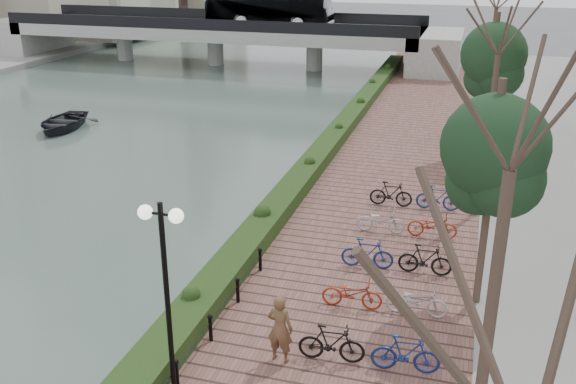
% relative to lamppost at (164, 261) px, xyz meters
% --- Properties ---
extents(river_water, '(30.00, 130.00, 0.02)m').
position_rel_lamppost_xyz_m(river_water, '(-16.42, 22.21, -3.94)').
color(river_water, '#495C53').
rests_on(river_water, ground).
extents(promenade, '(8.00, 75.00, 0.50)m').
position_rel_lamppost_xyz_m(promenade, '(2.58, 14.71, -3.70)').
color(promenade, brown).
rests_on(promenade, ground).
extents(hedge, '(1.10, 56.00, 0.60)m').
position_rel_lamppost_xyz_m(hedge, '(-0.82, 17.21, -3.15)').
color(hedge, '#193413').
rests_on(hedge, promenade).
extents(lamppost, '(1.02, 0.32, 4.77)m').
position_rel_lamppost_xyz_m(lamppost, '(0.00, 0.00, 0.00)').
color(lamppost, black).
rests_on(lamppost, promenade).
extents(pedestrian, '(0.71, 0.50, 1.82)m').
position_rel_lamppost_xyz_m(pedestrian, '(1.95, 1.94, -2.53)').
color(pedestrian, brown).
rests_on(pedestrian, promenade).
extents(bicycle_parking, '(2.40, 14.69, 1.00)m').
position_rel_lamppost_xyz_m(bicycle_parking, '(4.08, 6.10, -2.97)').
color(bicycle_parking, '#B5B5BA').
rests_on(bicycle_parking, promenade).
extents(street_trees, '(3.20, 37.12, 6.80)m').
position_rel_lamppost_xyz_m(street_trees, '(6.58, 9.89, -0.26)').
color(street_trees, '#382B21').
rests_on(street_trees, promenade).
extents(bridge, '(36.00, 10.77, 6.50)m').
position_rel_lamppost_xyz_m(bridge, '(-15.39, 42.21, -0.57)').
color(bridge, gray).
rests_on(bridge, ground).
extents(boat, '(3.77, 4.85, 0.92)m').
position_rel_lamppost_xyz_m(boat, '(-16.87, 20.01, -3.47)').
color(boat, '#222328').
rests_on(boat, river_water).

